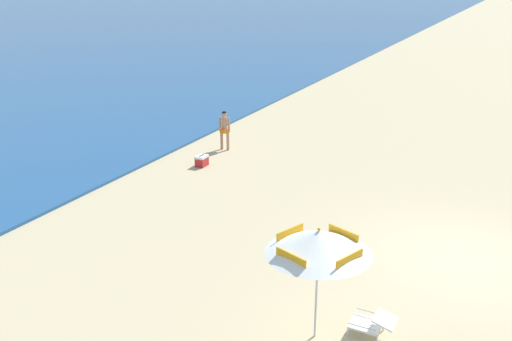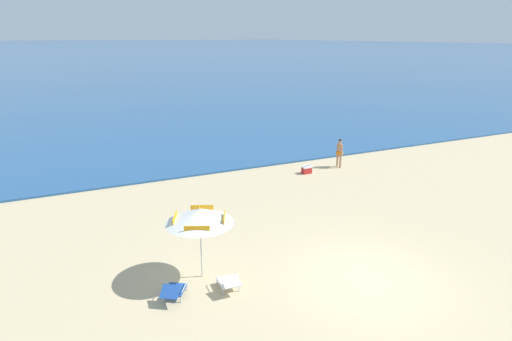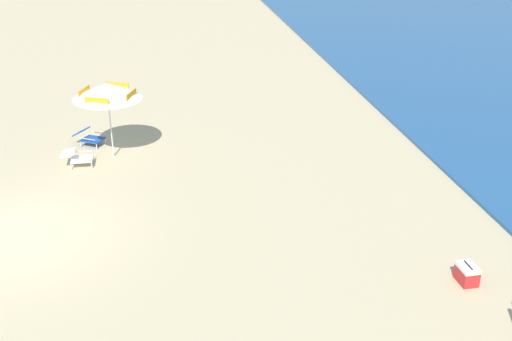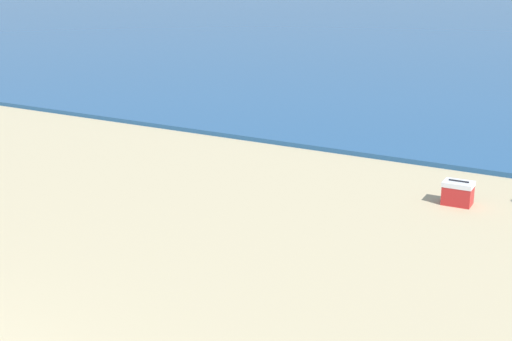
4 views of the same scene
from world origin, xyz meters
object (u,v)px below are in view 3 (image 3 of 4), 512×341
lounge_chair_under_umbrella (89,137)px  lounge_chair_beside_umbrella (77,157)px  cooler_box (467,274)px  beach_umbrella_striped_main (107,91)px

lounge_chair_under_umbrella → lounge_chair_beside_umbrella: bearing=-9.3°
lounge_chair_under_umbrella → lounge_chair_beside_umbrella: (1.55, -0.26, 0.01)m
lounge_chair_under_umbrella → cooler_box: 12.04m
lounge_chair_beside_umbrella → cooler_box: 11.10m
beach_umbrella_striped_main → cooler_box: 10.91m
beach_umbrella_striped_main → lounge_chair_beside_umbrella: 2.08m
beach_umbrella_striped_main → lounge_chair_under_umbrella: (-1.05, -0.74, -1.76)m
lounge_chair_beside_umbrella → beach_umbrella_striped_main: bearing=116.9°
lounge_chair_under_umbrella → lounge_chair_beside_umbrella: size_ratio=1.16×
lounge_chair_beside_umbrella → cooler_box: lounge_chair_beside_umbrella is taller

